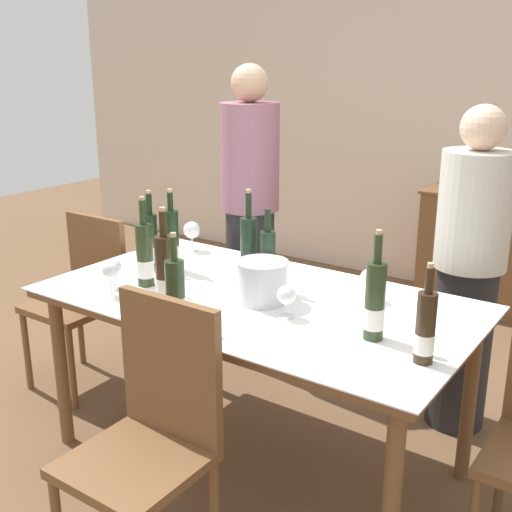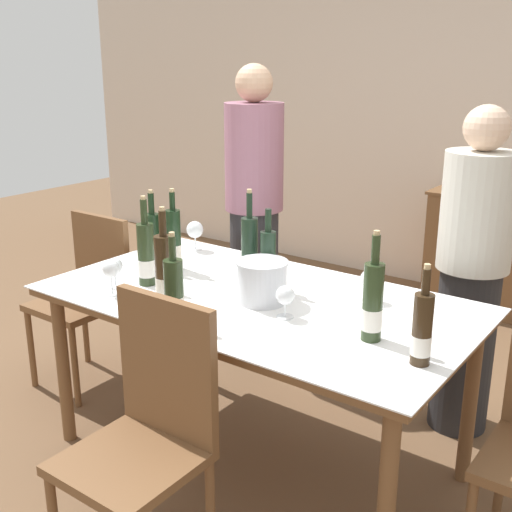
# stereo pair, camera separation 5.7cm
# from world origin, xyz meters

# --- Properties ---
(ground_plane) EXTENTS (12.00, 12.00, 0.00)m
(ground_plane) POSITION_xyz_m (0.00, 0.00, 0.00)
(ground_plane) COLOR brown
(back_wall) EXTENTS (8.00, 0.10, 2.80)m
(back_wall) POSITION_xyz_m (0.00, 2.76, 1.40)
(back_wall) COLOR beige
(back_wall) RESTS_ON ground_plane
(dining_table) EXTENTS (1.81, 0.99, 0.78)m
(dining_table) POSITION_xyz_m (0.00, 0.00, 0.71)
(dining_table) COLOR brown
(dining_table) RESTS_ON ground_plane
(ice_bucket) EXTENTS (0.21, 0.21, 0.17)m
(ice_bucket) POSITION_xyz_m (0.05, -0.03, 0.87)
(ice_bucket) COLOR silver
(ice_bucket) RESTS_ON dining_table
(wine_bottle_0) EXTENTS (0.08, 0.08, 0.40)m
(wine_bottle_0) POSITION_xyz_m (-0.48, -0.16, 0.92)
(wine_bottle_0) COLOR #28381E
(wine_bottle_0) RESTS_ON dining_table
(wine_bottle_1) EXTENTS (0.07, 0.07, 0.40)m
(wine_bottle_1) POSITION_xyz_m (0.58, -0.10, 0.92)
(wine_bottle_1) COLOR #28381E
(wine_bottle_1) RESTS_ON dining_table
(wine_bottle_2) EXTENTS (0.07, 0.07, 0.39)m
(wine_bottle_2) POSITION_xyz_m (-0.53, 0.07, 0.92)
(wine_bottle_2) COLOR black
(wine_bottle_2) RESTS_ON dining_table
(wine_bottle_3) EXTENTS (0.08, 0.08, 0.41)m
(wine_bottle_3) POSITION_xyz_m (-0.24, -0.29, 0.92)
(wine_bottle_3) COLOR #332314
(wine_bottle_3) RESTS_ON dining_table
(wine_bottle_4) EXTENTS (0.07, 0.07, 0.43)m
(wine_bottle_4) POSITION_xyz_m (-0.12, 0.12, 0.93)
(wine_bottle_4) COLOR #1E3323
(wine_bottle_4) RESTS_ON dining_table
(wine_bottle_5) EXTENTS (0.07, 0.07, 0.36)m
(wine_bottle_5) POSITION_xyz_m (-0.02, 0.11, 0.91)
(wine_bottle_5) COLOR #1E3323
(wine_bottle_5) RESTS_ON dining_table
(wine_bottle_6) EXTENTS (0.08, 0.08, 0.35)m
(wine_bottle_6) POSITION_xyz_m (-0.09, -0.39, 0.90)
(wine_bottle_6) COLOR #28381E
(wine_bottle_6) RESTS_ON dining_table
(wine_bottle_7) EXTENTS (0.07, 0.07, 0.34)m
(wine_bottle_7) POSITION_xyz_m (0.80, -0.18, 0.90)
(wine_bottle_7) COLOR #332314
(wine_bottle_7) RESTS_ON dining_table
(wine_bottle_8) EXTENTS (0.07, 0.07, 0.38)m
(wine_bottle_8) POSITION_xyz_m (-0.62, 0.03, 0.91)
(wine_bottle_8) COLOR black
(wine_bottle_8) RESTS_ON dining_table
(wine_glass_0) EXTENTS (0.09, 0.09, 0.15)m
(wine_glass_0) POSITION_xyz_m (-0.66, 0.37, 0.89)
(wine_glass_0) COLOR white
(wine_glass_0) RESTS_ON dining_table
(wine_glass_1) EXTENTS (0.07, 0.07, 0.13)m
(wine_glass_1) POSITION_xyz_m (0.22, -0.11, 0.87)
(wine_glass_1) COLOR white
(wine_glass_1) RESTS_ON dining_table
(wine_glass_2) EXTENTS (0.07, 0.07, 0.15)m
(wine_glass_2) POSITION_xyz_m (-0.51, -0.34, 0.89)
(wine_glass_2) COLOR white
(wine_glass_2) RESTS_ON dining_table
(wine_glass_3) EXTENTS (0.07, 0.07, 0.13)m
(wine_glass_3) POSITION_xyz_m (-0.57, -0.26, 0.87)
(wine_glass_3) COLOR white
(wine_glass_3) RESTS_ON dining_table
(wine_glass_4) EXTENTS (0.07, 0.07, 0.13)m
(wine_glass_4) POSITION_xyz_m (0.40, 0.24, 0.87)
(wine_glass_4) COLOR white
(wine_glass_4) RESTS_ON dining_table
(chair_near_front) EXTENTS (0.42, 0.42, 0.99)m
(chair_near_front) POSITION_xyz_m (0.08, -0.72, 0.56)
(chair_near_front) COLOR brown
(chair_near_front) RESTS_ON ground_plane
(chair_left_end) EXTENTS (0.42, 0.42, 0.92)m
(chair_left_end) POSITION_xyz_m (-1.20, 0.08, 0.54)
(chair_left_end) COLOR brown
(chair_left_end) RESTS_ON ground_plane
(person_host) EXTENTS (0.33, 0.33, 1.71)m
(person_host) POSITION_xyz_m (-0.63, 0.84, 0.86)
(person_host) COLOR #2D2D33
(person_host) RESTS_ON ground_plane
(person_guest_left) EXTENTS (0.33, 0.33, 1.55)m
(person_guest_left) POSITION_xyz_m (0.64, 0.82, 0.78)
(person_guest_left) COLOR #262628
(person_guest_left) RESTS_ON ground_plane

